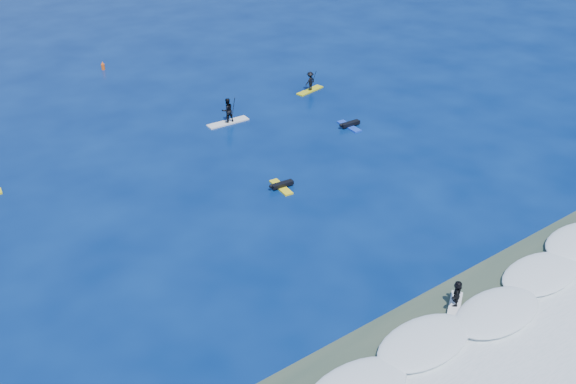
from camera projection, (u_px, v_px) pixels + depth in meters
ground at (330, 219)px, 35.34m from camera, size 160.00×160.00×0.00m
shallow_water at (551, 374)px, 25.59m from camera, size 90.00×13.00×0.01m
breaking_wave at (472, 319)px, 28.38m from camera, size 40.00×6.00×0.30m
whitewater at (530, 359)px, 26.29m from camera, size 34.00×5.00×0.02m
sup_paddler_center at (227, 113)px, 45.90m from camera, size 3.16×0.92×2.19m
sup_paddler_right at (310, 83)px, 51.27m from camera, size 2.72×1.22×1.85m
prone_paddler_near at (281, 186)px, 38.23m from camera, size 1.61×2.06×0.42m
prone_paddler_far at (349, 125)px, 45.67m from camera, size 1.73×2.20×0.45m
wave_surfer at (457, 295)px, 28.59m from camera, size 1.84×1.49×1.36m
marker_buoy at (103, 66)px, 55.80m from camera, size 0.31×0.31×0.75m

